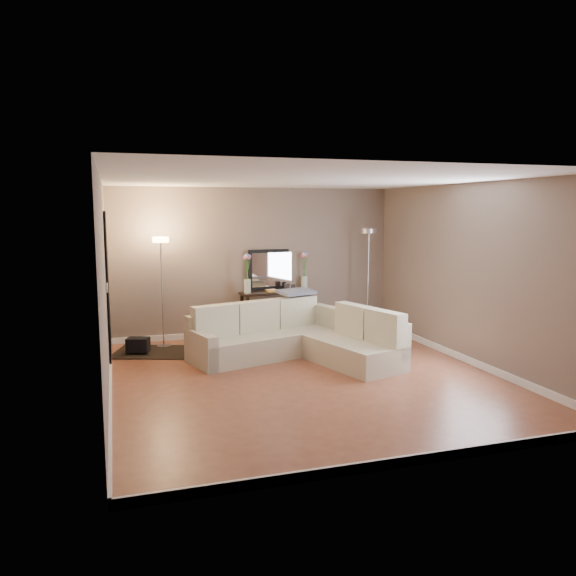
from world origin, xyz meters
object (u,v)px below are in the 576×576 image
object	(u,v)px
floor_lamp_lit	(162,270)
floor_lamp_unlit	(368,260)
console_table	(272,311)
sectional_sofa	(296,338)

from	to	relation	value
floor_lamp_lit	floor_lamp_unlit	world-z (taller)	floor_lamp_unlit
console_table	floor_lamp_lit	world-z (taller)	floor_lamp_lit
sectional_sofa	floor_lamp_unlit	xyz separation A→B (m)	(1.75, 1.23, 1.03)
sectional_sofa	console_table	distance (m)	1.57
sectional_sofa	floor_lamp_unlit	distance (m)	2.37
console_table	floor_lamp_unlit	distance (m)	1.93
sectional_sofa	console_table	size ratio (longest dim) A/B	2.18
sectional_sofa	console_table	world-z (taller)	sectional_sofa
console_table	floor_lamp_lit	distance (m)	2.10
floor_lamp_unlit	sectional_sofa	bearing A→B (deg)	-144.93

